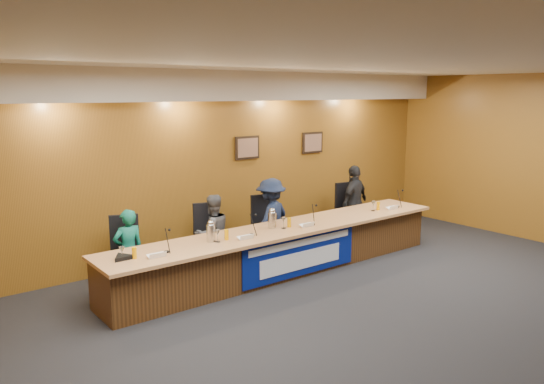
% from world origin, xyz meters
% --- Properties ---
extents(floor, '(10.00, 10.00, 0.00)m').
position_xyz_m(floor, '(0.00, 0.00, 0.00)').
color(floor, black).
rests_on(floor, ground).
extents(ceiling, '(10.00, 8.00, 0.04)m').
position_xyz_m(ceiling, '(0.00, 0.00, 3.20)').
color(ceiling, silver).
rests_on(ceiling, wall_back).
extents(wall_back, '(10.00, 0.04, 3.20)m').
position_xyz_m(wall_back, '(0.00, 4.00, 1.60)').
color(wall_back, brown).
rests_on(wall_back, floor).
extents(soffit, '(10.00, 0.50, 0.50)m').
position_xyz_m(soffit, '(0.00, 3.75, 2.95)').
color(soffit, beige).
rests_on(soffit, wall_back).
extents(dais_body, '(6.00, 0.80, 0.70)m').
position_xyz_m(dais_body, '(0.00, 2.40, 0.35)').
color(dais_body, '#442811').
rests_on(dais_body, floor).
extents(dais_top, '(6.10, 0.95, 0.05)m').
position_xyz_m(dais_top, '(0.00, 2.35, 0.72)').
color(dais_top, '#B87E4B').
rests_on(dais_top, dais_body).
extents(banner, '(2.20, 0.02, 0.65)m').
position_xyz_m(banner, '(0.00, 1.99, 0.38)').
color(banner, navy).
rests_on(banner, dais_body).
extents(banner_text_upper, '(2.00, 0.01, 0.10)m').
position_xyz_m(banner_text_upper, '(0.00, 1.97, 0.58)').
color(banner_text_upper, silver).
rests_on(banner_text_upper, banner).
extents(banner_text_lower, '(1.60, 0.01, 0.28)m').
position_xyz_m(banner_text_lower, '(0.00, 1.97, 0.30)').
color(banner_text_lower, silver).
rests_on(banner_text_lower, banner).
extents(wall_photo_left, '(0.52, 0.04, 0.42)m').
position_xyz_m(wall_photo_left, '(0.40, 3.97, 1.85)').
color(wall_photo_left, black).
rests_on(wall_photo_left, wall_back).
extents(wall_photo_right, '(0.52, 0.04, 0.42)m').
position_xyz_m(wall_photo_right, '(2.00, 3.97, 1.85)').
color(wall_photo_right, black).
rests_on(wall_photo_right, wall_back).
extents(panelist_a, '(0.45, 0.29, 1.22)m').
position_xyz_m(panelist_a, '(-2.30, 3.10, 0.61)').
color(panelist_a, '#0F614E').
rests_on(panelist_a, floor).
extents(panelist_b, '(0.63, 0.50, 1.26)m').
position_xyz_m(panelist_b, '(-0.90, 3.10, 0.63)').
color(panelist_b, '#46474B').
rests_on(panelist_b, floor).
extents(panelist_c, '(1.03, 0.80, 1.40)m').
position_xyz_m(panelist_c, '(0.28, 3.10, 0.70)').
color(panelist_c, '#121B35').
rests_on(panelist_c, floor).
extents(panelist_d, '(0.92, 0.57, 1.46)m').
position_xyz_m(panelist_d, '(2.34, 3.10, 0.73)').
color(panelist_d, black).
rests_on(panelist_d, floor).
extents(office_chair_a, '(0.61, 0.61, 0.08)m').
position_xyz_m(office_chair_a, '(-2.30, 3.20, 0.48)').
color(office_chair_a, black).
rests_on(office_chair_a, floor).
extents(office_chair_b, '(0.60, 0.60, 0.08)m').
position_xyz_m(office_chair_b, '(-0.90, 3.20, 0.48)').
color(office_chair_b, black).
rests_on(office_chair_b, floor).
extents(office_chair_c, '(0.56, 0.56, 0.08)m').
position_xyz_m(office_chair_c, '(0.28, 3.20, 0.48)').
color(office_chair_c, black).
rests_on(office_chair_c, floor).
extents(office_chair_d, '(0.55, 0.55, 0.08)m').
position_xyz_m(office_chair_d, '(2.34, 3.20, 0.48)').
color(office_chair_d, black).
rests_on(office_chair_d, floor).
extents(nameplate_a, '(0.24, 0.08, 0.10)m').
position_xyz_m(nameplate_a, '(-2.31, 2.13, 0.80)').
color(nameplate_a, white).
rests_on(nameplate_a, dais_top).
extents(microphone_a, '(0.07, 0.07, 0.02)m').
position_xyz_m(microphone_a, '(-2.11, 2.28, 0.76)').
color(microphone_a, black).
rests_on(microphone_a, dais_top).
extents(juice_glass_a, '(0.06, 0.06, 0.15)m').
position_xyz_m(juice_glass_a, '(-2.56, 2.29, 0.82)').
color(juice_glass_a, '#F0A100').
rests_on(juice_glass_a, dais_top).
extents(water_glass_a, '(0.08, 0.08, 0.18)m').
position_xyz_m(water_glass_a, '(-2.71, 2.32, 0.84)').
color(water_glass_a, silver).
rests_on(water_glass_a, dais_top).
extents(nameplate_b, '(0.24, 0.08, 0.10)m').
position_xyz_m(nameplate_b, '(-0.91, 2.14, 0.80)').
color(nameplate_b, white).
rests_on(nameplate_b, dais_top).
extents(microphone_b, '(0.07, 0.07, 0.02)m').
position_xyz_m(microphone_b, '(-0.71, 2.29, 0.76)').
color(microphone_b, black).
rests_on(microphone_b, dais_top).
extents(juice_glass_b, '(0.06, 0.06, 0.15)m').
position_xyz_m(juice_glass_b, '(-1.15, 2.31, 0.82)').
color(juice_glass_b, '#F0A100').
rests_on(juice_glass_b, dais_top).
extents(water_glass_b, '(0.08, 0.08, 0.18)m').
position_xyz_m(water_glass_b, '(-1.31, 2.28, 0.84)').
color(water_glass_b, silver).
rests_on(water_glass_b, dais_top).
extents(nameplate_c, '(0.24, 0.08, 0.10)m').
position_xyz_m(nameplate_c, '(0.28, 2.13, 0.80)').
color(nameplate_c, white).
rests_on(nameplate_c, dais_top).
extents(microphone_c, '(0.07, 0.07, 0.02)m').
position_xyz_m(microphone_c, '(0.43, 2.23, 0.76)').
color(microphone_c, black).
rests_on(microphone_c, dais_top).
extents(juice_glass_c, '(0.06, 0.06, 0.15)m').
position_xyz_m(juice_glass_c, '(0.04, 2.32, 0.82)').
color(juice_glass_c, '#F0A100').
rests_on(juice_glass_c, dais_top).
extents(water_glass_c, '(0.08, 0.08, 0.18)m').
position_xyz_m(water_glass_c, '(-0.09, 2.31, 0.84)').
color(water_glass_c, silver).
rests_on(water_glass_c, dais_top).
extents(nameplate_d, '(0.24, 0.08, 0.10)m').
position_xyz_m(nameplate_d, '(2.35, 2.14, 0.80)').
color(nameplate_d, white).
rests_on(nameplate_d, dais_top).
extents(microphone_d, '(0.07, 0.07, 0.02)m').
position_xyz_m(microphone_d, '(2.56, 2.22, 0.76)').
color(microphone_d, black).
rests_on(microphone_d, dais_top).
extents(juice_glass_d, '(0.06, 0.06, 0.15)m').
position_xyz_m(juice_glass_d, '(2.09, 2.28, 0.82)').
color(juice_glass_d, '#F0A100').
rests_on(juice_glass_d, dais_top).
extents(water_glass_d, '(0.08, 0.08, 0.18)m').
position_xyz_m(water_glass_d, '(1.96, 2.29, 0.84)').
color(water_glass_d, silver).
rests_on(water_glass_d, dais_top).
extents(carafe_left, '(0.13, 0.13, 0.25)m').
position_xyz_m(carafe_left, '(-1.38, 2.36, 0.87)').
color(carafe_left, silver).
rests_on(carafe_left, dais_top).
extents(carafe_mid, '(0.13, 0.13, 0.25)m').
position_xyz_m(carafe_mid, '(-0.21, 2.44, 0.88)').
color(carafe_mid, silver).
rests_on(carafe_mid, dais_top).
extents(speakerphone, '(0.32, 0.32, 0.05)m').
position_xyz_m(speakerphone, '(-2.68, 2.36, 0.78)').
color(speakerphone, black).
rests_on(speakerphone, dais_top).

